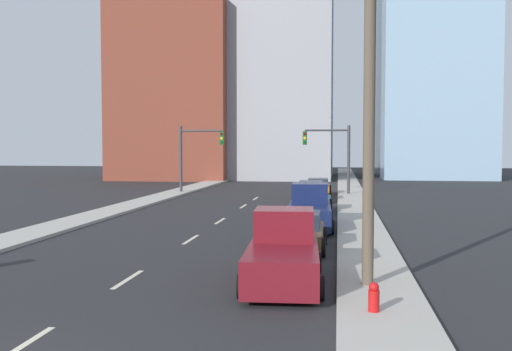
{
  "coord_description": "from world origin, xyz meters",
  "views": [
    {
      "loc": [
        6.19,
        -8.34,
        3.97
      ],
      "look_at": [
        1.27,
        25.76,
        2.2
      ],
      "focal_mm": 40.0,
      "sensor_mm": 36.0,
      "label": 1
    }
  ],
  "objects_px": {
    "pickup_truck_navy": "(310,210)",
    "pickup_truck_maroon": "(283,254)",
    "utility_pole_right_near": "(369,125)",
    "fire_hydrant": "(374,300)",
    "traffic_signal_left": "(194,150)",
    "sedan_orange": "(318,187)",
    "sedan_brown": "(299,232)",
    "traffic_signal_right": "(335,150)",
    "sedan_tan": "(311,192)",
    "sedan_teal": "(313,201)"
  },
  "relations": [
    {
      "from": "pickup_truck_navy",
      "to": "pickup_truck_maroon",
      "type": "bearing_deg",
      "value": -92.93
    },
    {
      "from": "pickup_truck_navy",
      "to": "utility_pole_right_near",
      "type": "bearing_deg",
      "value": -81.34
    },
    {
      "from": "pickup_truck_maroon",
      "to": "pickup_truck_navy",
      "type": "height_order",
      "value": "pickup_truck_navy"
    },
    {
      "from": "fire_hydrant",
      "to": "traffic_signal_left",
      "type": "bearing_deg",
      "value": 111.08
    },
    {
      "from": "sedan_orange",
      "to": "traffic_signal_left",
      "type": "bearing_deg",
      "value": 178.33
    },
    {
      "from": "fire_hydrant",
      "to": "sedan_orange",
      "type": "relative_size",
      "value": 0.18
    },
    {
      "from": "traffic_signal_left",
      "to": "sedan_brown",
      "type": "distance_m",
      "value": 27.18
    },
    {
      "from": "traffic_signal_right",
      "to": "utility_pole_right_near",
      "type": "relative_size",
      "value": 0.64
    },
    {
      "from": "sedan_tan",
      "to": "sedan_orange",
      "type": "distance_m",
      "value": 5.65
    },
    {
      "from": "pickup_truck_maroon",
      "to": "sedan_brown",
      "type": "bearing_deg",
      "value": 86.0
    },
    {
      "from": "traffic_signal_left",
      "to": "sedan_teal",
      "type": "distance_m",
      "value": 16.58
    },
    {
      "from": "utility_pole_right_near",
      "to": "sedan_orange",
      "type": "distance_m",
      "value": 30.89
    },
    {
      "from": "fire_hydrant",
      "to": "sedan_brown",
      "type": "relative_size",
      "value": 0.19
    },
    {
      "from": "pickup_truck_maroon",
      "to": "sedan_orange",
      "type": "bearing_deg",
      "value": 86.91
    },
    {
      "from": "traffic_signal_left",
      "to": "pickup_truck_maroon",
      "type": "relative_size",
      "value": 1.06
    },
    {
      "from": "traffic_signal_left",
      "to": "sedan_teal",
      "type": "relative_size",
      "value": 1.24
    },
    {
      "from": "sedan_brown",
      "to": "sedan_orange",
      "type": "bearing_deg",
      "value": 90.11
    },
    {
      "from": "pickup_truck_navy",
      "to": "sedan_teal",
      "type": "bearing_deg",
      "value": 89.07
    },
    {
      "from": "sedan_teal",
      "to": "sedan_tan",
      "type": "height_order",
      "value": "sedan_teal"
    },
    {
      "from": "pickup_truck_maroon",
      "to": "sedan_teal",
      "type": "bearing_deg",
      "value": 86.56
    },
    {
      "from": "fire_hydrant",
      "to": "sedan_teal",
      "type": "relative_size",
      "value": 0.18
    },
    {
      "from": "sedan_brown",
      "to": "pickup_truck_navy",
      "type": "xyz_separation_m",
      "value": [
        0.12,
        5.87,
        0.2
      ]
    },
    {
      "from": "traffic_signal_left",
      "to": "sedan_orange",
      "type": "distance_m",
      "value": 10.86
    },
    {
      "from": "fire_hydrant",
      "to": "sedan_orange",
      "type": "xyz_separation_m",
      "value": [
        -2.42,
        33.18,
        0.22
      ]
    },
    {
      "from": "utility_pole_right_near",
      "to": "fire_hydrant",
      "type": "bearing_deg",
      "value": -89.76
    },
    {
      "from": "sedan_teal",
      "to": "sedan_brown",
      "type": "bearing_deg",
      "value": -86.8
    },
    {
      "from": "traffic_signal_right",
      "to": "pickup_truck_navy",
      "type": "distance_m",
      "value": 19.24
    },
    {
      "from": "sedan_tan",
      "to": "traffic_signal_right",
      "type": "bearing_deg",
      "value": 71.51
    },
    {
      "from": "traffic_signal_right",
      "to": "sedan_orange",
      "type": "xyz_separation_m",
      "value": [
        -1.31,
        -0.15,
        -3.02
      ]
    },
    {
      "from": "pickup_truck_navy",
      "to": "sedan_tan",
      "type": "distance_m",
      "value": 13.22
    },
    {
      "from": "traffic_signal_left",
      "to": "pickup_truck_maroon",
      "type": "xyz_separation_m",
      "value": [
        10.46,
        -30.24,
        -2.81
      ]
    },
    {
      "from": "sedan_teal",
      "to": "sedan_tan",
      "type": "relative_size",
      "value": 0.94
    },
    {
      "from": "fire_hydrant",
      "to": "pickup_truck_navy",
      "type": "distance_m",
      "value": 14.5
    },
    {
      "from": "utility_pole_right_near",
      "to": "pickup_truck_navy",
      "type": "bearing_deg",
      "value": 100.55
    },
    {
      "from": "sedan_teal",
      "to": "utility_pole_right_near",
      "type": "bearing_deg",
      "value": -79.6
    },
    {
      "from": "traffic_signal_left",
      "to": "sedan_tan",
      "type": "distance_m",
      "value": 12.02
    },
    {
      "from": "utility_pole_right_near",
      "to": "sedan_teal",
      "type": "xyz_separation_m",
      "value": [
        -2.29,
        18.26,
        -3.86
      ]
    },
    {
      "from": "pickup_truck_maroon",
      "to": "pickup_truck_navy",
      "type": "bearing_deg",
      "value": 85.82
    },
    {
      "from": "sedan_brown",
      "to": "pickup_truck_navy",
      "type": "bearing_deg",
      "value": 88.65
    },
    {
      "from": "pickup_truck_maroon",
      "to": "sedan_brown",
      "type": "xyz_separation_m",
      "value": [
        0.08,
        5.37,
        -0.17
      ]
    },
    {
      "from": "sedan_tan",
      "to": "sedan_brown",
      "type": "bearing_deg",
      "value": -91.39
    },
    {
      "from": "traffic_signal_left",
      "to": "sedan_orange",
      "type": "height_order",
      "value": "traffic_signal_left"
    },
    {
      "from": "traffic_signal_right",
      "to": "pickup_truck_maroon",
      "type": "bearing_deg",
      "value": -92.43
    },
    {
      "from": "traffic_signal_left",
      "to": "utility_pole_right_near",
      "type": "relative_size",
      "value": 0.64
    },
    {
      "from": "utility_pole_right_near",
      "to": "sedan_tan",
      "type": "xyz_separation_m",
      "value": [
        -2.74,
        24.9,
        -3.88
      ]
    },
    {
      "from": "traffic_signal_right",
      "to": "pickup_truck_maroon",
      "type": "relative_size",
      "value": 1.06
    },
    {
      "from": "utility_pole_right_near",
      "to": "sedan_tan",
      "type": "height_order",
      "value": "utility_pole_right_near"
    },
    {
      "from": "fire_hydrant",
      "to": "pickup_truck_maroon",
      "type": "relative_size",
      "value": 0.16
    },
    {
      "from": "traffic_signal_left",
      "to": "pickup_truck_navy",
      "type": "distance_m",
      "value": 21.97
    },
    {
      "from": "traffic_signal_left",
      "to": "pickup_truck_navy",
      "type": "height_order",
      "value": "traffic_signal_left"
    }
  ]
}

